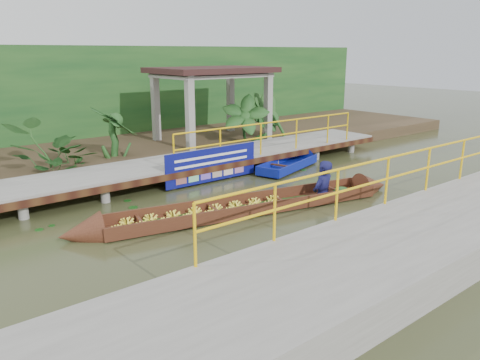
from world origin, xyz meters
TOP-DOWN VIEW (x-y plane):
  - ground at (0.00, 0.00)m, footprint 80.00×80.00m
  - land_strip at (0.00, 7.50)m, footprint 30.00×8.00m
  - far_dock at (0.02, 3.43)m, footprint 16.00×2.06m
  - near_dock at (1.00, -4.20)m, footprint 18.00×2.40m
  - pavilion at (3.00, 6.30)m, footprint 4.40×3.00m
  - foliage_backdrop at (0.00, 10.00)m, footprint 30.00×0.80m
  - vendor_boat at (-0.11, -0.29)m, footprint 8.73×2.65m
  - moored_blue_boat at (3.82, 2.44)m, footprint 3.24×1.70m
  - blue_banner at (0.25, 2.48)m, footprint 3.19×0.04m
  - tropical_plants at (-1.54, 5.30)m, footprint 14.09×1.09m

SIDE VIEW (x-z plane):
  - ground at x=0.00m, z-range 0.00..0.00m
  - moored_blue_boat at x=3.82m, z-range -0.24..0.51m
  - land_strip at x=0.00m, z-range 0.00..0.45m
  - near_dock at x=1.00m, z-range -0.56..1.16m
  - vendor_boat at x=-0.11m, z-range -0.82..1.48m
  - far_dock at x=0.02m, z-range -0.35..1.30m
  - blue_banner at x=0.25m, z-range 0.06..1.05m
  - tropical_plants at x=-1.54m, z-range 0.45..1.82m
  - foliage_backdrop at x=0.00m, z-range 0.00..4.00m
  - pavilion at x=3.00m, z-range 1.32..4.32m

